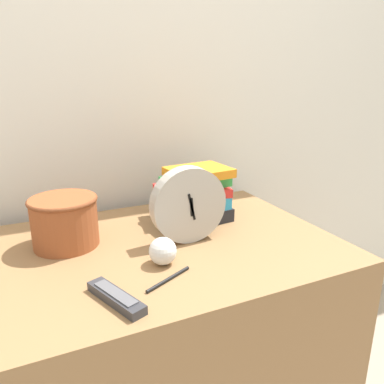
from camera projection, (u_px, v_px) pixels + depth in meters
name	position (u px, v px, depth m)	size (l,w,h in m)	color
wall_back	(107.00, 72.00, 1.25)	(6.00, 0.04, 2.40)	silver
desk	(156.00, 355.00, 1.15)	(1.03, 0.68, 0.74)	olive
desk_clock	(189.00, 205.00, 1.04)	(0.22, 0.05, 0.22)	#B7B2A8
book_stack	(194.00, 195.00, 1.21)	(0.25, 0.20, 0.17)	#232328
basket	(65.00, 220.00, 1.02)	(0.18, 0.18, 0.14)	#994C28
tv_remote	(116.00, 297.00, 0.78)	(0.09, 0.17, 0.02)	#333338
crumpled_paper_ball	(163.00, 251.00, 0.93)	(0.07, 0.07, 0.07)	white
pen	(168.00, 279.00, 0.86)	(0.13, 0.07, 0.01)	black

